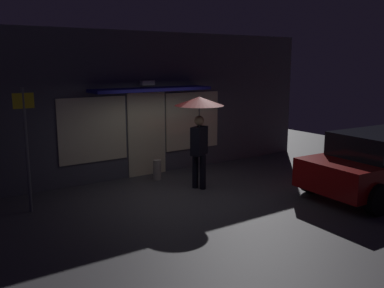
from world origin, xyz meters
The scene contains 6 objects.
ground_plane centered at (0.00, 0.00, 0.00)m, with size 18.00×18.00×0.00m, color #423F44.
building_facade centered at (0.00, 2.34, 1.87)m, with size 10.77×1.00×3.76m.
person_with_umbrella centered at (0.41, 0.36, 1.74)m, with size 1.15×1.15×2.20m.
parked_car centered at (3.64, -2.31, 0.73)m, with size 3.96×2.11×1.43m.
street_sign_post centered at (-3.34, 0.95, 1.41)m, with size 0.40×0.07×2.50m.
sidewalk_bollard centered at (-0.04, 1.59, 0.26)m, with size 0.21×0.21×0.52m, color #B2A899.
Camera 1 is at (-5.30, -7.69, 2.99)m, focal length 39.97 mm.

